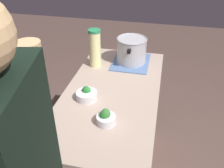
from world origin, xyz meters
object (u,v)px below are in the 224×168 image
broccoli_bowl_front (87,95)px  broccoli_bowl_center (106,118)px  lemonade_pitcher (95,48)px  cooking_pot (131,50)px

broccoli_bowl_front → broccoli_bowl_center: size_ratio=1.24×
lemonade_pitcher → broccoli_bowl_front: (0.43, 0.07, -0.11)m
lemonade_pitcher → broccoli_bowl_center: size_ratio=2.71×
cooking_pot → broccoli_bowl_center: (0.73, -0.02, -0.07)m
cooking_pot → lemonade_pitcher: 0.28m
broccoli_bowl_center → cooking_pot: bearing=178.2°
cooking_pot → lemonade_pitcher: size_ratio=1.04×
cooking_pot → lemonade_pitcher: (0.11, -0.26, 0.04)m
lemonade_pitcher → broccoli_bowl_center: bearing=20.7°
cooking_pot → broccoli_bowl_center: bearing=-1.8°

